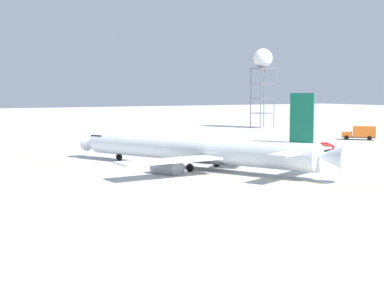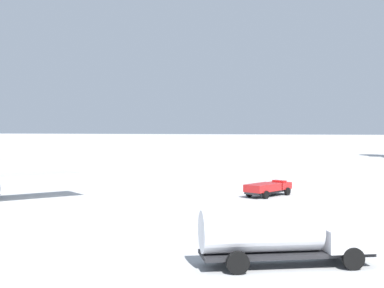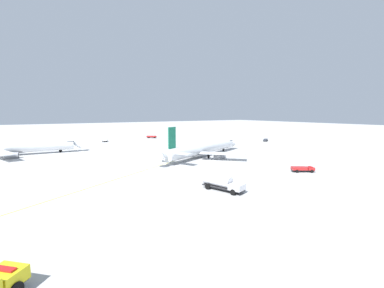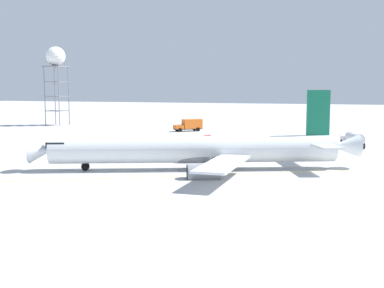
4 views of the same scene
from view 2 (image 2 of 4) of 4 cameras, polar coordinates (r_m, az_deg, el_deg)
name	(u,v)px [view 2 (image 2 of 4)]	position (r m, az deg, el deg)	size (l,w,h in m)	color
ops_pickup_truck	(268,188)	(56.20, 7.55, -4.34)	(5.61, 4.59, 1.41)	#232326
fuel_tanker_truck	(279,235)	(29.18, 8.63, -8.90)	(4.80, 8.84, 2.87)	#232326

